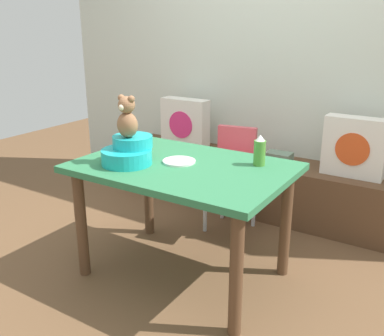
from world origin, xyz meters
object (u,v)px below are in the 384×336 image
Objects in this scene: teddy_bear at (127,118)px; pillow_floral_left at (185,123)px; pillow_floral_right at (355,147)px; infant_seat_teal at (129,152)px; book_stack at (279,157)px; ketchup_bottle at (260,151)px; dining_table at (183,182)px; dinner_plate_near at (179,161)px; highchair at (232,165)px; coffee_mug at (141,141)px.

pillow_floral_left is at bearing 109.09° from teddy_bear.
pillow_floral_right is (1.47, 0.00, 0.00)m from pillow_floral_left.
infant_seat_teal is at bearing -127.92° from pillow_floral_right.
infant_seat_teal is (-0.44, -1.33, 0.31)m from book_stack.
ketchup_bottle reaches higher than pillow_floral_right.
dining_table is at bearing 27.36° from teddy_bear.
infant_seat_teal is 0.21m from teddy_bear.
teddy_bear is at bearing -90.00° from infant_seat_teal.
dinner_plate_near is (-0.78, -1.14, 0.07)m from pillow_floral_right.
pillow_floral_left and pillow_floral_right have the same top height.
ketchup_bottle is 0.49m from dinner_plate_near.
book_stack is 0.48m from highchair.
book_stack is 1.20m from dinner_plate_near.
dinner_plate_near reaches higher than book_stack.
dining_table is 6.29× the size of dinner_plate_near.
highchair is (-0.05, 0.74, -0.11)m from dining_table.
teddy_bear is 0.80m from ketchup_bottle.
coffee_mug reaches higher than highchair.
dinner_plate_near is at bearing 151.21° from dining_table.
infant_seat_teal is at bearing 90.00° from teddy_bear.
pillow_floral_right is 1.37m from dining_table.
pillow_floral_right is at bearing -2.08° from book_stack.
teddy_bear reaches higher than pillow_floral_right.
infant_seat_teal is 1.32× the size of teddy_bear.
book_stack is at bearing 64.51° from highchair.
highchair is 0.75m from dinner_plate_near.
dinner_plate_near is (-0.20, -1.16, 0.24)m from book_stack.
dining_table is (-0.73, -1.16, -0.05)m from pillow_floral_right.
ketchup_bottle is (0.44, -0.51, 0.31)m from highchair.
book_stack is 1.50m from teddy_bear.
infant_seat_teal is 1.78× the size of ketchup_bottle.
pillow_floral_right is 1.00m from ketchup_bottle.
pillow_floral_left reaches higher than dining_table.
ketchup_bottle is (1.13, -0.93, 0.15)m from pillow_floral_left.
pillow_floral_right is at bearing 27.91° from highchair.
infant_seat_teal is at bearing -70.90° from pillow_floral_left.
teddy_bear is at bearing -127.91° from pillow_floral_right.
coffee_mug is at bearing 160.41° from dining_table.
highchair is 3.95× the size of dinner_plate_near.
dinner_plate_near is (0.40, -0.13, -0.04)m from coffee_mug.
coffee_mug is at bearing -123.66° from highchair.
highchair is at bearing -152.09° from pillow_floral_right.
highchair is 0.75m from coffee_mug.
teddy_bear reaches higher than dining_table.
teddy_bear is (-0.00, -0.00, 0.21)m from infant_seat_teal.
pillow_floral_left is at bearing 106.57° from coffee_mug.
infant_seat_teal is 1.65× the size of dinner_plate_near.
dinner_plate_near reaches higher than dining_table.
pillow_floral_left is at bearing 122.61° from dining_table.
pillow_floral_right is at bearing 55.64° from dinner_plate_near.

